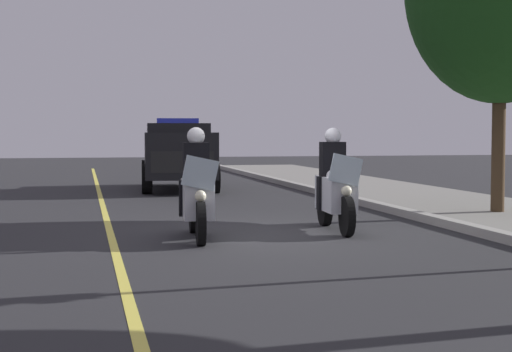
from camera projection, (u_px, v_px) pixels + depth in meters
ground_plane at (265, 234)px, 12.60m from camera, size 80.00×80.00×0.00m
curb_strip at (451, 224)px, 13.30m from camera, size 48.00×0.24×0.15m
lane_stripe_center at (112, 238)px, 12.07m from camera, size 48.00×0.12×0.01m
police_motorcycle_lead_left at (197, 194)px, 11.96m from camera, size 2.14×0.62×1.72m
police_motorcycle_lead_right at (335, 189)px, 12.93m from camera, size 2.14×0.62×1.72m
police_suv at (178, 152)px, 22.42m from camera, size 5.03×2.36×2.05m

